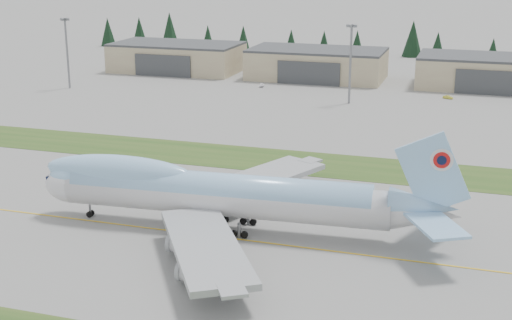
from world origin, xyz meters
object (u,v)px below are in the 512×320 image
(hangar_left, at_px, (177,57))
(boeing_747_freighter, at_px, (219,193))
(service_vehicle_b, at_px, (448,99))
(service_vehicle_a, at_px, (262,87))
(hangar_right, at_px, (491,72))
(hangar_center, at_px, (317,64))

(hangar_left, bearing_deg, boeing_747_freighter, -63.88)
(hangar_left, relative_size, service_vehicle_b, 15.23)
(service_vehicle_a, bearing_deg, service_vehicle_b, -12.19)
(boeing_747_freighter, relative_size, hangar_right, 1.51)
(hangar_left, xyz_separation_m, service_vehicle_a, (40.73, -21.73, -5.39))
(service_vehicle_a, relative_size, service_vehicle_b, 1.14)
(boeing_747_freighter, relative_size, hangar_center, 1.51)
(hangar_left, bearing_deg, service_vehicle_b, -12.78)
(hangar_center, height_order, service_vehicle_a, hangar_center)
(boeing_747_freighter, bearing_deg, hangar_center, 92.83)
(hangar_left, relative_size, service_vehicle_a, 13.32)
(hangar_left, height_order, hangar_center, same)
(service_vehicle_a, height_order, service_vehicle_b, service_vehicle_a)
(boeing_747_freighter, xyz_separation_m, service_vehicle_b, (30.72, 123.21, -6.31))
(hangar_left, relative_size, hangar_center, 1.00)
(hangar_right, relative_size, service_vehicle_a, 13.32)
(service_vehicle_a, xyz_separation_m, service_vehicle_b, (61.81, -1.54, 0.00))
(hangar_left, height_order, hangar_right, same)
(service_vehicle_a, bearing_deg, hangar_center, 45.95)
(hangar_center, xyz_separation_m, service_vehicle_b, (47.54, -23.27, -5.39))
(boeing_747_freighter, relative_size, hangar_left, 1.51)
(boeing_747_freighter, xyz_separation_m, hangar_right, (43.18, 146.47, -0.92))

